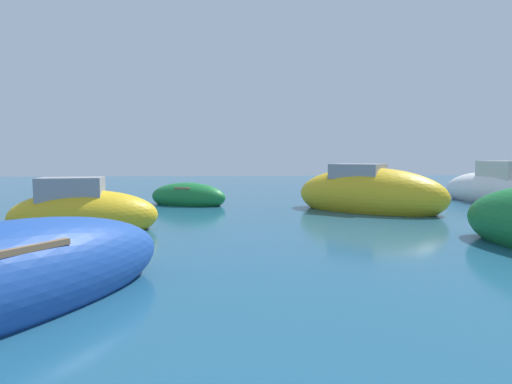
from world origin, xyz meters
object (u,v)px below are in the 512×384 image
(moored_boat_1, at_px, (1,281))
(moored_boat_5, at_px, (83,214))
(moored_boat_4, at_px, (493,189))
(moored_boat_6, at_px, (188,197))
(moored_boat_0, at_px, (369,194))

(moored_boat_1, bearing_deg, moored_boat_5, 43.59)
(moored_boat_1, height_order, moored_boat_4, moored_boat_4)
(moored_boat_1, xyz_separation_m, moored_boat_6, (1.21, 11.97, -0.09))
(moored_boat_6, bearing_deg, moored_boat_0, 2.77)
(moored_boat_4, bearing_deg, moored_boat_0, 95.09)
(moored_boat_0, xyz_separation_m, moored_boat_1, (-8.26, -9.55, -0.20))
(moored_boat_0, distance_m, moored_boat_6, 7.46)
(moored_boat_0, bearing_deg, moored_boat_6, -162.50)
(moored_boat_4, bearing_deg, moored_boat_5, 95.02)
(moored_boat_0, height_order, moored_boat_5, moored_boat_0)
(moored_boat_4, distance_m, moored_boat_5, 17.19)
(moored_boat_1, bearing_deg, moored_boat_6, 27.83)
(moored_boat_0, xyz_separation_m, moored_boat_4, (6.73, 2.60, -0.06))
(moored_boat_5, bearing_deg, moored_boat_4, 12.74)
(moored_boat_5, bearing_deg, moored_boat_1, -88.34)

